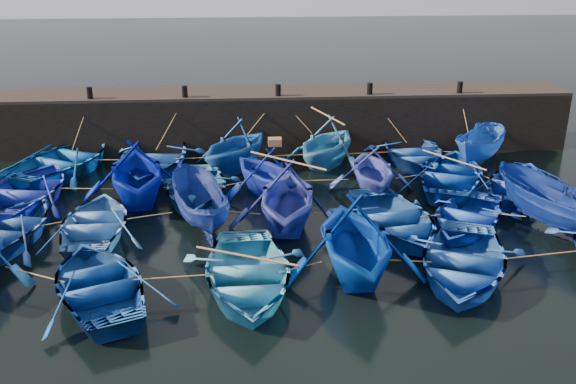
{
  "coord_description": "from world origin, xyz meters",
  "views": [
    {
      "loc": [
        -1.4,
        -17.64,
        9.14
      ],
      "look_at": [
        0.0,
        3.2,
        0.7
      ],
      "focal_mm": 40.0,
      "sensor_mm": 36.0,
      "label": 1
    }
  ],
  "objects": [
    {
      "name": "boat_2",
      "position": [
        -1.85,
        7.6,
        1.09
      ],
      "size": [
        5.3,
        5.43,
        2.17
      ],
      "primitive_type": "imported",
      "rotation": [
        0.0,
        0.0,
        -0.62
      ],
      "color": "navy",
      "rests_on": "ground"
    },
    {
      "name": "bollard_4",
      "position": [
        8.0,
        9.6,
        2.87
      ],
      "size": [
        0.24,
        0.24,
        0.5
      ],
      "primitive_type": "cylinder",
      "color": "black",
      "rests_on": "quay_top"
    },
    {
      "name": "boat_6",
      "position": [
        -9.36,
        4.51,
        0.53
      ],
      "size": [
        4.36,
        5.61,
        1.07
      ],
      "primitive_type": "imported",
      "rotation": [
        0.0,
        0.0,
        3.0
      ],
      "color": "#152796",
      "rests_on": "ground"
    },
    {
      "name": "boat_23",
      "position": [
        1.53,
        -1.74,
        1.24
      ],
      "size": [
        4.22,
        4.85,
        2.48
      ],
      "primitive_type": "imported",
      "rotation": [
        0.0,
        0.0,
        0.04
      ],
      "color": "#002D94",
      "rests_on": "ground"
    },
    {
      "name": "boat_21",
      "position": [
        -5.42,
        -2.4,
        0.49
      ],
      "size": [
        4.98,
        5.7,
        0.99
      ],
      "primitive_type": "imported",
      "rotation": [
        0.0,
        0.0,
        3.54
      ],
      "color": "navy",
      "rests_on": "ground"
    },
    {
      "name": "bollard_0",
      "position": [
        -8.0,
        9.6,
        2.87
      ],
      "size": [
        0.24,
        0.24,
        0.5
      ],
      "primitive_type": "cylinder",
      "color": "black",
      "rests_on": "quay_top"
    },
    {
      "name": "boat_11",
      "position": [
        6.48,
        5.1,
        0.53
      ],
      "size": [
        5.29,
        6.11,
        1.06
      ],
      "primitive_type": "imported",
      "rotation": [
        0.0,
        0.0,
        2.77
      ],
      "color": "navy",
      "rests_on": "ground"
    },
    {
      "name": "ground",
      "position": [
        0.0,
        0.0,
        0.0
      ],
      "size": [
        120.0,
        120.0,
        0.0
      ],
      "primitive_type": "plane",
      "color": "black",
      "rests_on": "ground"
    },
    {
      "name": "boat_5",
      "position": [
        8.44,
        7.53,
        0.78
      ],
      "size": [
        3.67,
        4.11,
        1.56
      ],
      "primitive_type": "imported",
      "rotation": [
        0.0,
        0.0,
        -0.66
      ],
      "color": "blue",
      "rests_on": "ground"
    },
    {
      "name": "boat_0",
      "position": [
        -8.84,
        7.62,
        0.58
      ],
      "size": [
        6.01,
        6.74,
        1.15
      ],
      "primitive_type": "imported",
      "rotation": [
        0.0,
        0.0,
        2.69
      ],
      "color": "#07458D",
      "rests_on": "ground"
    },
    {
      "name": "boat_9",
      "position": [
        -0.68,
        4.66,
        0.98
      ],
      "size": [
        4.73,
        4.88,
        1.96
      ],
      "primitive_type": "imported",
      "rotation": [
        0.0,
        0.0,
        3.72
      ],
      "color": "#0E25A4",
      "rests_on": "ground"
    },
    {
      "name": "boat_15",
      "position": [
        -3.03,
        2.02,
        0.81
      ],
      "size": [
        2.64,
        4.43,
        1.61
      ],
      "primitive_type": "imported",
      "rotation": [
        0.0,
        0.0,
        3.42
      ],
      "color": "navy",
      "rests_on": "ground"
    },
    {
      "name": "bollard_3",
      "position": [
        4.0,
        9.6,
        2.87
      ],
      "size": [
        0.24,
        0.24,
        0.5
      ],
      "primitive_type": "cylinder",
      "color": "black",
      "rests_on": "quay_top"
    },
    {
      "name": "quay_wall",
      "position": [
        0.0,
        10.5,
        1.25
      ],
      "size": [
        26.0,
        2.5,
        2.5
      ],
      "primitive_type": "cube",
      "color": "black",
      "rests_on": "ground"
    },
    {
      "name": "mooring_ropes",
      "position": [
        -0.14,
        4.82,
        0.88
      ],
      "size": [
        17.33,
        11.95,
        2.1
      ],
      "color": "tan",
      "rests_on": "ground"
    },
    {
      "name": "boat_4",
      "position": [
        5.66,
        7.81,
        0.52
      ],
      "size": [
        3.86,
        5.18,
        1.03
      ],
      "primitive_type": "imported",
      "rotation": [
        0.0,
        0.0,
        0.06
      ],
      "color": "#144495",
      "rests_on": "ground"
    },
    {
      "name": "boat_10",
      "position": [
        3.27,
        4.67,
        0.98
      ],
      "size": [
        3.22,
        3.73,
        1.96
      ],
      "primitive_type": "imported",
      "rotation": [
        0.0,
        0.0,
        3.14
      ],
      "color": "#3144B8",
      "rests_on": "ground"
    },
    {
      "name": "boat_13",
      "position": [
        -9.06,
        1.18,
        0.51
      ],
      "size": [
        4.54,
        5.56,
        1.01
      ],
      "primitive_type": "imported",
      "rotation": [
        0.0,
        0.0,
        2.9
      ],
      "color": "navy",
      "rests_on": "ground"
    },
    {
      "name": "boat_8",
      "position": [
        -3.32,
        4.27,
        0.49
      ],
      "size": [
        3.43,
        4.74,
        0.97
      ],
      "primitive_type": "imported",
      "rotation": [
        0.0,
        0.0,
        0.02
      ],
      "color": "#1F5A9E",
      "rests_on": "ground"
    },
    {
      "name": "boat_22",
      "position": [
        -1.5,
        -2.25,
        0.52
      ],
      "size": [
        3.82,
        5.2,
        1.05
      ],
      "primitive_type": "imported",
      "rotation": [
        0.0,
        0.0,
        0.04
      ],
      "color": "#2F7EC4",
      "rests_on": "ground"
    },
    {
      "name": "boat_12",
      "position": [
        8.77,
        4.1,
        0.46
      ],
      "size": [
        5.13,
        5.49,
        0.93
      ],
      "primitive_type": "imported",
      "rotation": [
        0.0,
        0.0,
        2.56
      ],
      "color": "navy",
      "rests_on": "ground"
    },
    {
      "name": "boat_19",
      "position": [
        8.55,
        0.91,
        0.9
      ],
      "size": [
        3.75,
        4.91,
        1.8
      ],
      "primitive_type": "imported",
      "rotation": [
        0.0,
        0.0,
        3.64
      ],
      "color": "navy",
      "rests_on": "ground"
    },
    {
      "name": "boat_18",
      "position": [
        5.77,
        1.23,
        0.45
      ],
      "size": [
        5.02,
        5.38,
        0.91
      ],
      "primitive_type": "imported",
      "rotation": [
        0.0,
        0.0,
        -0.58
      ],
      "color": "#1037B0",
      "rests_on": "ground"
    },
    {
      "name": "loose_oars",
      "position": [
        1.69,
        3.06,
        1.69
      ],
      "size": [
        10.24,
        12.04,
        1.38
      ],
      "color": "#99724C",
      "rests_on": "ground"
    },
    {
      "name": "boat_3",
      "position": [
        1.92,
        7.7,
        1.09
      ],
      "size": [
        5.27,
        5.42,
        2.18
      ],
      "primitive_type": "imported",
      "rotation": [
        0.0,
        0.0,
        -0.59
      ],
      "color": "#296DAF",
      "rests_on": "ground"
    },
    {
      "name": "boat_17",
      "position": [
        3.32,
        1.14,
        0.51
      ],
      "size": [
        4.4,
        5.52,
        1.03
      ],
      "primitive_type": "imported",
      "rotation": [
        0.0,
        0.0,
        0.19
      ],
      "color": "#164894",
      "rests_on": "ground"
    },
    {
      "name": "wooden_crate",
      "position": [
        -0.38,
        4.66,
        2.1
      ],
      "size": [
        0.49,
        0.4,
        0.26
      ],
      "primitive_type": "cube",
      "color": "brown",
      "rests_on": "boat_9"
    },
    {
      "name": "boat_14",
      "position": [
        -6.34,
        1.56,
        0.46
      ],
      "size": [
        3.42,
        4.63,
        0.93
      ],
      "primitive_type": "imported",
      "rotation": [
        0.0,
        0.0,
        3.19
      ],
      "color": "#3166B8",
      "rests_on": "ground"
    },
    {
      "name": "quay_top",
      "position": [
        0.0,
        10.5,
        2.56
      ],
      "size": [
        26.0,
        2.5,
        0.12
      ],
      "primitive_type": "cube",
      "color": "black",
      "rests_on": "quay_wall"
    },
    {
      "name": "boat_24",
      "position": [
        4.61,
        -1.95,
        0.53
      ],
      "size": [
        5.22,
        6.04,
        1.05
      ],
      "primitive_type": "imported",
      "rotation": [
        0.0,
        0.0,
        -0.37
      ],
      "color": "#184AA6",
      "rests_on": "ground"
    },
    {
      "name": "bollard_1",
      "position": [
        -4.0,
        9.6,
        2.87
      ],
      "size": [
        0.24,
        0.24,
        0.5
      ],
      "primitive_type": "cylinder",
      "color": "black",
      "rests_on": "quay_top"
    },
    {
      "name": "boat_16",
      "position": [
        -0.13,
        1.69,
        1.18
      ],
      "size": [
        4.35,
        4.9,
        2.37
      ],
      "primitive_type": "imported",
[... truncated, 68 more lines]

